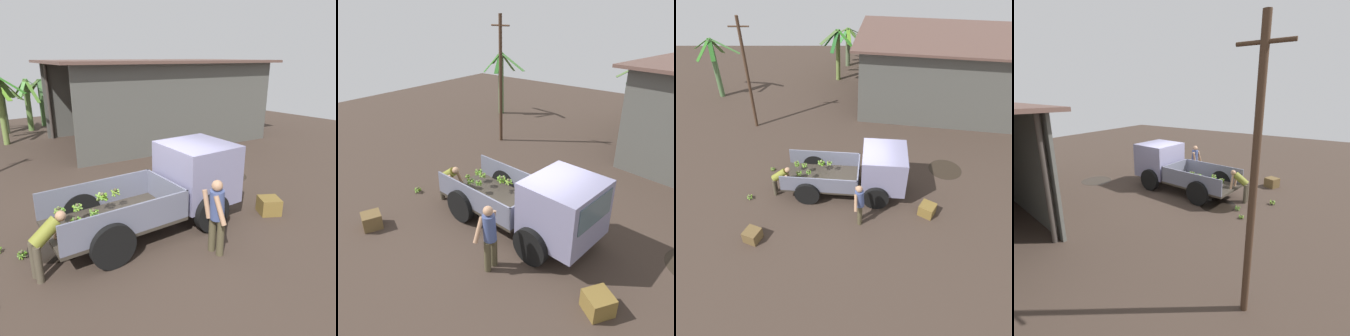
# 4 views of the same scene
# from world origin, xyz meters

# --- Properties ---
(ground) EXTENTS (36.00, 36.00, 0.00)m
(ground) POSITION_xyz_m (0.00, 0.00, 0.00)
(ground) COLOR #3D3028
(mud_patch_0) EXTENTS (1.43, 1.43, 0.01)m
(mud_patch_0) POSITION_xyz_m (3.97, 1.23, 0.00)
(mud_patch_0) COLOR #2D241C
(mud_patch_0) RESTS_ON ground
(mud_patch_1) EXTENTS (1.42, 1.42, 0.01)m
(mud_patch_1) POSITION_xyz_m (-2.44, 0.62, 0.00)
(mud_patch_1) COLOR black
(mud_patch_1) RESTS_ON ground
(cargo_truck) EXTENTS (4.88, 2.39, 1.98)m
(cargo_truck) POSITION_xyz_m (0.56, -0.16, 1.06)
(cargo_truck) COLOR #373028
(cargo_truck) RESTS_ON ground
(utility_pole) EXTENTS (0.92, 0.14, 5.46)m
(utility_pole) POSITION_xyz_m (-5.11, 4.97, 2.82)
(utility_pole) COLOR #432E20
(utility_pole) RESTS_ON ground
(person_foreground_visitor) EXTENTS (0.37, 0.72, 1.71)m
(person_foreground_visitor) POSITION_xyz_m (0.05, -1.83, 0.95)
(person_foreground_visitor) COLOR #4B442D
(person_foreground_visitor) RESTS_ON ground
(person_worker_loading) EXTENTS (0.76, 0.65, 1.27)m
(person_worker_loading) POSITION_xyz_m (-3.01, -0.28, 0.75)
(person_worker_loading) COLOR #4D4435
(person_worker_loading) RESTS_ON ground
(banana_bunch_on_ground_0) EXTENTS (0.23, 0.23, 0.20)m
(banana_bunch_on_ground_0) POSITION_xyz_m (-4.21, -0.63, 0.11)
(banana_bunch_on_ground_0) COLOR brown
(banana_bunch_on_ground_0) RESTS_ON ground
(banana_bunch_on_ground_1) EXTENTS (0.20, 0.20, 0.15)m
(banana_bunch_on_ground_1) POSITION_xyz_m (-3.62, 1.18, 0.08)
(banana_bunch_on_ground_1) COLOR brown
(banana_bunch_on_ground_1) RESTS_ON ground
(banana_bunch_on_ground_2) EXTENTS (0.23, 0.23, 0.19)m
(banana_bunch_on_ground_2) POSITION_xyz_m (-3.26, 0.63, 0.11)
(banana_bunch_on_ground_2) COLOR brown
(banana_bunch_on_ground_2) RESTS_ON ground
(wooden_crate_0) EXTENTS (0.67, 0.67, 0.43)m
(wooden_crate_0) POSITION_xyz_m (-3.64, -2.67, 0.22)
(wooden_crate_0) COLOR brown
(wooden_crate_0) RESTS_ON ground
(wooden_crate_1) EXTENTS (0.74, 0.74, 0.44)m
(wooden_crate_1) POSITION_xyz_m (2.62, -1.45, 0.22)
(wooden_crate_1) COLOR brown
(wooden_crate_1) RESTS_ON ground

